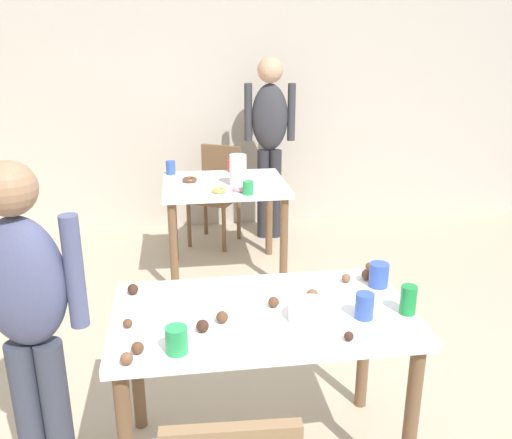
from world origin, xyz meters
TOP-DOWN VIEW (x-y plane):
  - wall_back at (0.00, 3.20)m, footprint 6.40×0.10m
  - dining_table_near at (-0.14, -0.07)m, footprint 1.24×0.70m
  - dining_table_far at (-0.12, 1.97)m, footprint 0.93×0.78m
  - chair_far_table at (-0.12, 2.71)m, footprint 0.54×0.54m
  - person_girl_near at (-1.04, -0.16)m, footprint 0.46×0.24m
  - person_adult_far at (0.36, 2.73)m, footprint 0.46×0.24m
  - mixing_bowl at (0.04, -0.17)m, footprint 0.19×0.19m
  - soda_can at (0.44, -0.18)m, footprint 0.07×0.07m
  - fork_near at (-0.25, 0.18)m, footprint 0.17×0.02m
  - cup_near_0 at (-0.50, -0.33)m, footprint 0.08×0.08m
  - cup_near_1 at (0.25, -0.19)m, footprint 0.07×0.07m
  - cup_near_2 at (0.41, 0.08)m, footprint 0.09×0.09m
  - cake_ball_0 at (-0.69, -0.13)m, footprint 0.04×0.04m
  - cake_ball_1 at (-0.40, -0.20)m, footprint 0.05×0.05m
  - cake_ball_2 at (-0.32, -0.14)m, footprint 0.05×0.05m
  - cake_ball_3 at (0.38, 0.16)m, footprint 0.05×0.05m
  - cake_ball_4 at (-0.68, 0.16)m, footprint 0.05×0.05m
  - cake_ball_5 at (0.14, -0.35)m, footprint 0.04×0.04m
  - cake_ball_6 at (0.08, -0.01)m, footprint 0.05×0.05m
  - cake_ball_7 at (0.28, 0.14)m, footprint 0.04×0.04m
  - cake_ball_8 at (-0.64, -0.32)m, footprint 0.05×0.05m
  - cake_ball_9 at (-0.09, -0.04)m, footprint 0.05×0.05m
  - cake_ball_10 at (0.43, 0.26)m, footprint 0.04×0.04m
  - cake_ball_11 at (-0.67, -0.39)m, footprint 0.05×0.05m
  - pitcher_far at (-0.02, 1.88)m, footprint 0.13×0.13m
  - cup_far_0 at (-0.52, 2.28)m, footprint 0.07×0.07m
  - cup_far_1 at (-0.03, 2.29)m, footprint 0.08×0.08m
  - cup_far_2 at (0.02, 1.63)m, footprint 0.08×0.08m
  - donut_far_0 at (-0.03, 1.73)m, footprint 0.11×0.11m
  - donut_far_1 at (-0.38, 2.03)m, footprint 0.11×0.11m
  - donut_far_2 at (-0.18, 1.70)m, footprint 0.10×0.10m

SIDE VIEW (x-z plane):
  - chair_far_table at x=-0.12m, z-range 0.06..0.93m
  - dining_table_far at x=-0.12m, z-range 0.26..1.01m
  - dining_table_near at x=-0.14m, z-range 0.27..1.02m
  - fork_near at x=-0.25m, z-range 0.75..0.76m
  - donut_far_2 at x=-0.18m, z-range 0.75..0.78m
  - donut_far_1 at x=-0.38m, z-range 0.75..0.78m
  - donut_far_0 at x=-0.03m, z-range 0.75..0.78m
  - cake_ball_5 at x=0.14m, z-range 0.75..0.79m
  - cake_ball_0 at x=-0.69m, z-range 0.75..0.79m
  - cake_ball_10 at x=0.43m, z-range 0.75..0.79m
  - cake_ball_7 at x=0.28m, z-range 0.75..0.79m
  - cake_ball_9 at x=-0.09m, z-range 0.75..0.80m
  - cake_ball_11 at x=-0.67m, z-range 0.75..0.80m
  - cake_ball_8 at x=-0.64m, z-range 0.75..0.80m
  - cake_ball_4 at x=-0.68m, z-range 0.75..0.80m
  - cake_ball_2 at x=-0.32m, z-range 0.75..0.80m
  - cake_ball_1 at x=-0.40m, z-range 0.75..0.80m
  - cake_ball_3 at x=0.38m, z-range 0.75..0.80m
  - cake_ball_6 at x=0.08m, z-range 0.75..0.80m
  - mixing_bowl at x=0.04m, z-range 0.75..0.81m
  - cup_far_2 at x=0.02m, z-range 0.75..0.85m
  - cup_far_1 at x=-0.03m, z-range 0.75..0.85m
  - cup_near_0 at x=-0.50m, z-range 0.75..0.85m
  - cup_near_1 at x=0.25m, z-range 0.75..0.86m
  - cup_far_0 at x=-0.52m, z-range 0.75..0.86m
  - cup_near_2 at x=0.41m, z-range 0.75..0.86m
  - soda_can at x=0.44m, z-range 0.75..0.87m
  - person_girl_near at x=-1.04m, z-range 0.14..1.57m
  - pitcher_far at x=-0.02m, z-range 0.75..0.98m
  - person_adult_far at x=0.36m, z-range 0.17..1.81m
  - wall_back at x=0.00m, z-range 0.00..2.60m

